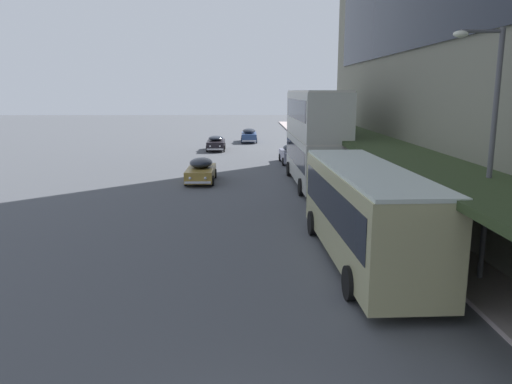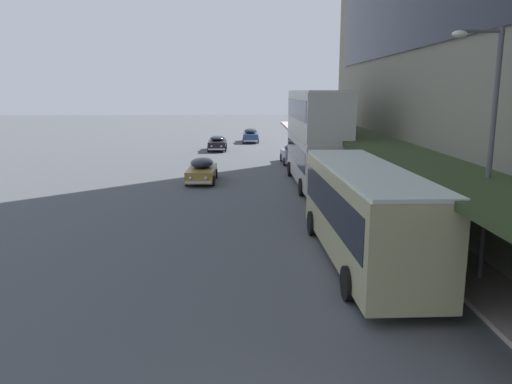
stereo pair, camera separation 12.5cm
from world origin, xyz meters
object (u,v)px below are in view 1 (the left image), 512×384
object	(u,v)px
sedan_second_near	(292,154)
sedan_trailing_mid	(201,170)
sedan_oncoming_rear	(216,143)
transit_bus_kerbside_rear	(365,208)
sedan_second_mid	(249,135)
street_lamp	(487,139)
transit_bus_kerbside_front	(315,135)

from	to	relation	value
sedan_second_near	sedan_trailing_mid	bearing A→B (deg)	-128.91
sedan_oncoming_rear	sedan_second_near	xyz separation A→B (m)	(6.84, -9.29, 0.06)
transit_bus_kerbside_rear	sedan_second_mid	xyz separation A→B (m)	(-3.72, 41.81, -1.13)
transit_bus_kerbside_rear	sedan_trailing_mid	bearing A→B (deg)	113.87
transit_bus_kerbside_rear	sedan_second_mid	bearing A→B (deg)	95.08
sedan_second_near	street_lamp	distance (m)	26.71
sedan_second_near	sedan_second_mid	bearing A→B (deg)	101.20
sedan_second_near	transit_bus_kerbside_front	bearing A→B (deg)	-86.92
transit_bus_kerbside_front	sedan_second_near	xyz separation A→B (m)	(-0.52, 9.76, -2.40)
street_lamp	sedan_second_mid	bearing A→B (deg)	98.85
sedan_oncoming_rear	sedan_second_near	bearing A→B (deg)	-53.61
transit_bus_kerbside_front	transit_bus_kerbside_rear	xyz separation A→B (m)	(-0.27, -14.56, -1.27)
transit_bus_kerbside_front	transit_bus_kerbside_rear	distance (m)	14.62
transit_bus_kerbside_front	sedan_second_mid	bearing A→B (deg)	98.32
sedan_trailing_mid	street_lamp	size ratio (longest dim) A/B	0.62
transit_bus_kerbside_rear	sedan_oncoming_rear	world-z (taller)	transit_bus_kerbside_rear
transit_bus_kerbside_rear	street_lamp	distance (m)	4.44
sedan_trailing_mid	sedan_second_near	xyz separation A→B (m)	(6.79, 8.41, 0.02)
sedan_second_near	street_lamp	xyz separation A→B (m)	(3.34, -26.24, 3.68)
street_lamp	sedan_oncoming_rear	bearing A→B (deg)	106.00
sedan_second_mid	street_lamp	distance (m)	44.42
sedan_trailing_mid	sedan_second_near	bearing A→B (deg)	51.09
transit_bus_kerbside_rear	sedan_second_mid	world-z (taller)	transit_bus_kerbside_rear
transit_bus_kerbside_rear	sedan_second_near	distance (m)	24.35
sedan_second_near	sedan_oncoming_rear	bearing A→B (deg)	126.39
sedan_second_mid	street_lamp	world-z (taller)	street_lamp
sedan_trailing_mid	sedan_oncoming_rear	world-z (taller)	sedan_trailing_mid
sedan_trailing_mid	street_lamp	distance (m)	20.84
transit_bus_kerbside_front	sedan_oncoming_rear	distance (m)	20.57
transit_bus_kerbside_rear	transit_bus_kerbside_front	bearing A→B (deg)	88.94
street_lamp	sedan_trailing_mid	bearing A→B (deg)	119.60
transit_bus_kerbside_front	sedan_trailing_mid	world-z (taller)	transit_bus_kerbside_front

